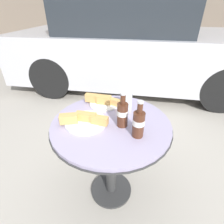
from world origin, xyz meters
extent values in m
plane|color=#A8A093|center=(0.00, 0.00, 0.00)|extent=(30.00, 30.00, 0.00)
cylinder|color=#333333|center=(0.00, 0.00, 0.01)|extent=(0.33, 0.33, 0.02)
cylinder|color=#333333|center=(0.00, 0.00, 0.34)|extent=(0.08, 0.08, 0.65)
cylinder|color=#333333|center=(0.00, 0.00, 0.66)|extent=(0.76, 0.76, 0.01)
cylinder|color=#9E93B2|center=(0.00, 0.00, 0.68)|extent=(0.74, 0.74, 0.02)
cylinder|color=#4C2819|center=(0.07, -0.02, 0.76)|extent=(0.06, 0.06, 0.15)
cylinder|color=silver|center=(0.07, -0.02, 0.78)|extent=(0.07, 0.07, 0.03)
cylinder|color=#4C2819|center=(0.07, -0.02, 0.87)|extent=(0.03, 0.03, 0.06)
cylinder|color=silver|center=(0.07, -0.02, 0.90)|extent=(0.03, 0.03, 0.01)
cylinder|color=#4C2819|center=(0.17, -0.10, 0.76)|extent=(0.06, 0.06, 0.15)
cylinder|color=silver|center=(0.17, -0.10, 0.78)|extent=(0.07, 0.07, 0.03)
cylinder|color=#4C2819|center=(0.17, -0.10, 0.87)|extent=(0.03, 0.03, 0.06)
cylinder|color=silver|center=(0.17, -0.10, 0.90)|extent=(0.03, 0.03, 0.01)
cylinder|color=#C68923|center=(0.08, 0.17, 0.74)|extent=(0.06, 0.06, 0.10)
cylinder|color=silver|center=(0.08, 0.17, 0.75)|extent=(0.07, 0.07, 0.12)
cylinder|color=white|center=(-0.15, -0.04, 0.70)|extent=(0.26, 0.26, 0.01)
cube|color=white|center=(-0.15, -0.04, 0.70)|extent=(0.18, 0.18, 0.00)
cube|color=tan|center=(-0.25, -0.07, 0.73)|extent=(0.12, 0.08, 0.06)
cube|color=tan|center=(-0.15, -0.03, 0.73)|extent=(0.13, 0.05, 0.05)
cube|color=tan|center=(-0.06, -0.05, 0.73)|extent=(0.11, 0.05, 0.05)
cylinder|color=white|center=(-0.09, 0.21, 0.70)|extent=(0.21, 0.21, 0.01)
cube|color=white|center=(-0.09, 0.21, 0.70)|extent=(0.17, 0.17, 0.00)
cube|color=tan|center=(-0.17, 0.22, 0.73)|extent=(0.12, 0.05, 0.06)
cube|color=tan|center=(-0.09, 0.20, 0.73)|extent=(0.10, 0.05, 0.06)
cube|color=tan|center=(-0.01, 0.19, 0.73)|extent=(0.15, 0.08, 0.05)
cube|color=#B7B7BC|center=(0.02, 2.34, 0.55)|extent=(4.05, 1.81, 0.75)
cube|color=#23282D|center=(-0.18, 2.34, 1.18)|extent=(1.95, 1.59, 0.52)
cylinder|color=black|center=(1.28, 3.14, 0.32)|extent=(0.65, 0.22, 0.65)
cylinder|color=black|center=(1.28, 1.55, 0.32)|extent=(0.65, 0.22, 0.65)
cylinder|color=black|center=(-1.23, 3.14, 0.32)|extent=(0.65, 0.22, 0.65)
cylinder|color=black|center=(-1.23, 1.55, 0.32)|extent=(0.65, 0.22, 0.65)
camera|label=1|loc=(0.16, -0.88, 1.32)|focal=28.00mm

